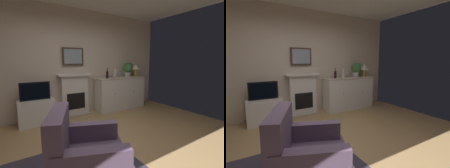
% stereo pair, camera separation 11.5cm
% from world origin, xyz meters
% --- Properties ---
extents(ground_plane, '(6.00, 4.47, 0.10)m').
position_xyz_m(ground_plane, '(0.00, 0.00, -0.05)').
color(ground_plane, tan).
rests_on(ground_plane, ground).
extents(wall_rear, '(6.00, 0.06, 2.79)m').
position_xyz_m(wall_rear, '(0.00, 2.21, 1.39)').
color(wall_rear, beige).
rests_on(wall_rear, ground_plane).
extents(fireplace_unit, '(0.87, 0.30, 1.10)m').
position_xyz_m(fireplace_unit, '(0.16, 2.08, 0.55)').
color(fireplace_unit, white).
rests_on(fireplace_unit, ground_plane).
extents(framed_picture, '(0.55, 0.04, 0.45)m').
position_xyz_m(framed_picture, '(0.16, 2.12, 1.55)').
color(framed_picture, '#473323').
extents(sideboard_cabinet, '(1.56, 0.49, 0.95)m').
position_xyz_m(sideboard_cabinet, '(1.53, 1.90, 0.47)').
color(sideboard_cabinet, white).
rests_on(sideboard_cabinet, ground_plane).
extents(table_lamp, '(0.26, 0.26, 0.40)m').
position_xyz_m(table_lamp, '(2.11, 1.90, 1.23)').
color(table_lamp, '#B79338').
rests_on(table_lamp, sideboard_cabinet).
extents(wine_bottle, '(0.08, 0.08, 0.29)m').
position_xyz_m(wine_bottle, '(1.07, 1.92, 1.05)').
color(wine_bottle, '#331419').
rests_on(wine_bottle, sideboard_cabinet).
extents(wine_glass_left, '(0.07, 0.07, 0.16)m').
position_xyz_m(wine_glass_left, '(1.45, 1.88, 1.07)').
color(wine_glass_left, silver).
rests_on(wine_glass_left, sideboard_cabinet).
extents(wine_glass_center, '(0.07, 0.07, 0.16)m').
position_xyz_m(wine_glass_center, '(1.56, 1.94, 1.07)').
color(wine_glass_center, silver).
rests_on(wine_glass_center, sideboard_cabinet).
extents(wine_glass_right, '(0.07, 0.07, 0.16)m').
position_xyz_m(wine_glass_right, '(1.67, 1.93, 1.07)').
color(wine_glass_right, silver).
rests_on(wine_glass_right, sideboard_cabinet).
extents(vase_decorative, '(0.11, 0.11, 0.28)m').
position_xyz_m(vase_decorative, '(1.30, 1.85, 1.09)').
color(vase_decorative, beige).
rests_on(vase_decorative, sideboard_cabinet).
extents(tv_cabinet, '(0.75, 0.42, 0.57)m').
position_xyz_m(tv_cabinet, '(-0.81, 1.92, 0.29)').
color(tv_cabinet, white).
rests_on(tv_cabinet, ground_plane).
extents(tv_set, '(0.62, 0.07, 0.40)m').
position_xyz_m(tv_set, '(-0.81, 1.89, 0.77)').
color(tv_set, black).
rests_on(tv_set, tv_cabinet).
extents(potted_plant_small, '(0.30, 0.30, 0.43)m').
position_xyz_m(potted_plant_small, '(1.84, 1.95, 1.20)').
color(potted_plant_small, beige).
rests_on(potted_plant_small, sideboard_cabinet).
extents(armchair, '(1.03, 1.01, 0.92)m').
position_xyz_m(armchair, '(-0.64, -0.43, 0.38)').
color(armchair, '#604C66').
rests_on(armchair, ground_plane).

